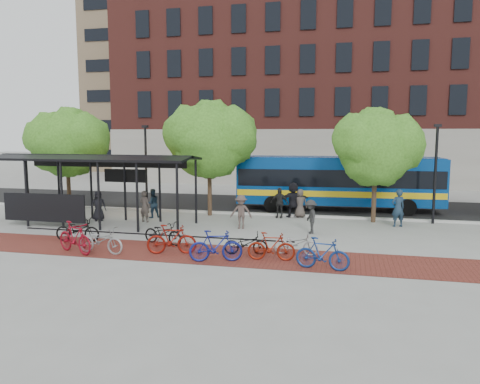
% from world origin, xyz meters
% --- Properties ---
extents(ground, '(160.00, 160.00, 0.00)m').
position_xyz_m(ground, '(0.00, 0.00, 0.00)').
color(ground, '#9E9E99').
rests_on(ground, ground).
extents(asphalt_street, '(160.00, 8.00, 0.01)m').
position_xyz_m(asphalt_street, '(0.00, 8.00, 0.01)').
color(asphalt_street, black).
rests_on(asphalt_street, ground).
extents(curb, '(160.00, 0.25, 0.12)m').
position_xyz_m(curb, '(0.00, 4.00, 0.06)').
color(curb, '#B7B7B2').
rests_on(curb, ground).
extents(brick_strip, '(24.00, 3.00, 0.01)m').
position_xyz_m(brick_strip, '(-2.00, -5.00, 0.00)').
color(brick_strip, maroon).
rests_on(brick_strip, ground).
extents(bike_rack_rail, '(12.00, 0.05, 0.95)m').
position_xyz_m(bike_rack_rail, '(-3.30, -4.10, 0.00)').
color(bike_rack_rail, black).
rests_on(bike_rack_rail, ground).
extents(building_brick, '(55.00, 14.00, 20.00)m').
position_xyz_m(building_brick, '(10.00, 26.00, 10.00)').
color(building_brick, maroon).
rests_on(building_brick, ground).
extents(building_tower, '(22.00, 22.00, 30.00)m').
position_xyz_m(building_tower, '(-16.00, 40.00, 15.00)').
color(building_tower, '#7A664C').
rests_on(building_tower, ground).
extents(bus_shelter, '(10.60, 3.07, 3.60)m').
position_xyz_m(bus_shelter, '(-8.13, -0.48, 3.00)').
color(bus_shelter, black).
rests_on(bus_shelter, ground).
extents(tree_a, '(4.90, 4.00, 6.18)m').
position_xyz_m(tree_a, '(-11.91, 3.35, 4.24)').
color(tree_a, '#382619').
rests_on(tree_a, ground).
extents(tree_b, '(5.15, 4.20, 6.47)m').
position_xyz_m(tree_b, '(-2.90, 3.35, 4.46)').
color(tree_b, '#382619').
rests_on(tree_b, ground).
extents(tree_c, '(4.66, 3.80, 5.92)m').
position_xyz_m(tree_c, '(6.09, 3.35, 4.05)').
color(tree_c, '#382619').
rests_on(tree_c, ground).
extents(lamp_post_left, '(0.35, 0.20, 5.12)m').
position_xyz_m(lamp_post_left, '(-7.00, 3.60, 2.75)').
color(lamp_post_left, black).
rests_on(lamp_post_left, ground).
extents(lamp_post_right, '(0.35, 0.20, 5.12)m').
position_xyz_m(lamp_post_right, '(9.00, 3.60, 2.75)').
color(lamp_post_right, black).
rests_on(lamp_post_right, ground).
extents(bus, '(12.17, 3.40, 3.25)m').
position_xyz_m(bus, '(4.06, 6.71, 1.87)').
color(bus, navy).
rests_on(bus, ground).
extents(bike_0, '(2.03, 0.92, 1.03)m').
position_xyz_m(bike_0, '(-6.71, -4.20, 0.51)').
color(bike_0, black).
rests_on(bike_0, ground).
extents(bike_1, '(2.13, 1.39, 1.25)m').
position_xyz_m(bike_1, '(-5.69, -6.02, 0.62)').
color(bike_1, maroon).
rests_on(bike_1, ground).
extents(bike_2, '(2.06, 0.90, 1.05)m').
position_xyz_m(bike_2, '(-4.68, -5.83, 0.52)').
color(bike_2, '#949497').
rests_on(bike_2, ground).
extents(bike_4, '(1.99, 1.13, 0.99)m').
position_xyz_m(bike_4, '(-2.89, -3.88, 0.50)').
color(bike_4, black).
rests_on(bike_4, ground).
extents(bike_5, '(2.01, 1.04, 1.16)m').
position_xyz_m(bike_5, '(-1.95, -5.28, 0.58)').
color(bike_5, maroon).
rests_on(bike_5, ground).
extents(bike_7, '(2.03, 1.11, 1.18)m').
position_xyz_m(bike_7, '(0.03, -5.96, 0.59)').
color(bike_7, navy).
rests_on(bike_7, ground).
extents(bike_8, '(1.76, 0.93, 0.88)m').
position_xyz_m(bike_8, '(0.87, -4.70, 0.44)').
color(bike_8, black).
rests_on(bike_8, ground).
extents(bike_9, '(1.80, 0.66, 1.06)m').
position_xyz_m(bike_9, '(1.97, -5.33, 0.53)').
color(bike_9, maroon).
rests_on(bike_9, ground).
extents(bike_10, '(1.72, 0.62, 0.90)m').
position_xyz_m(bike_10, '(2.76, -4.31, 0.45)').
color(bike_10, '#9B9B9D').
rests_on(bike_10, ground).
extents(bike_11, '(1.93, 0.81, 1.13)m').
position_xyz_m(bike_11, '(3.87, -6.09, 0.56)').
color(bike_11, navy).
rests_on(bike_11, ground).
extents(pedestrian_0, '(0.94, 0.87, 1.61)m').
position_xyz_m(pedestrian_0, '(-8.34, 0.37, 0.81)').
color(pedestrian_0, black).
rests_on(pedestrian_0, ground).
extents(pedestrian_1, '(0.69, 0.53, 1.68)m').
position_xyz_m(pedestrian_1, '(-5.75, 0.58, 0.84)').
color(pedestrian_1, '#403833').
rests_on(pedestrian_1, ground).
extents(pedestrian_2, '(0.99, 0.97, 1.61)m').
position_xyz_m(pedestrian_2, '(-5.88, 1.86, 0.80)').
color(pedestrian_2, '#1C3042').
rests_on(pedestrian_2, ground).
extents(pedestrian_3, '(1.10, 0.66, 1.67)m').
position_xyz_m(pedestrian_3, '(-0.42, 0.05, 0.83)').
color(pedestrian_3, '#4D3E39').
rests_on(pedestrian_3, ground).
extents(pedestrian_4, '(1.02, 0.51, 1.68)m').
position_xyz_m(pedestrian_4, '(0.97, 3.45, 0.84)').
color(pedestrian_4, black).
rests_on(pedestrian_4, ground).
extents(pedestrian_5, '(1.90, 1.16, 1.96)m').
position_xyz_m(pedestrian_5, '(1.69, 3.80, 0.98)').
color(pedestrian_5, black).
rests_on(pedestrian_5, ground).
extents(pedestrian_6, '(0.81, 0.55, 1.59)m').
position_xyz_m(pedestrian_6, '(2.08, 3.80, 0.80)').
color(pedestrian_6, '#443C36').
rests_on(pedestrian_6, ground).
extents(pedestrian_7, '(0.81, 0.67, 1.89)m').
position_xyz_m(pedestrian_7, '(7.12, 2.33, 0.95)').
color(pedestrian_7, '#1D3043').
rests_on(pedestrian_7, ground).
extents(pedestrian_9, '(0.87, 1.16, 1.59)m').
position_xyz_m(pedestrian_9, '(3.00, -0.30, 0.80)').
color(pedestrian_9, '#292929').
rests_on(pedestrian_9, ground).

